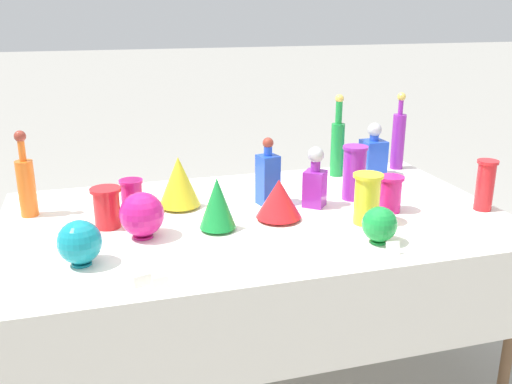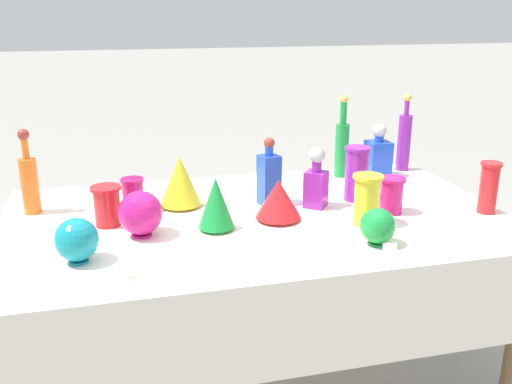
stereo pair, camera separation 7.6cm
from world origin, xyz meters
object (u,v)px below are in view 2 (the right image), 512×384
object	(u,v)px
tall_bottle_1	(404,139)
slender_vase_5	(392,194)
slender_vase_1	(356,172)
cardboard_box_behind_left	(148,238)
slender_vase_3	(489,186)
round_bowl_0	(378,226)
slender_vase_4	(107,204)
tall_bottle_0	(29,181)
slender_vase_2	(367,198)
round_bowl_2	(77,240)
fluted_vase_2	(216,203)
square_decanter_0	(378,155)
tall_bottle_2	(342,145)
fluted_vase_0	(278,199)
square_decanter_2	(316,181)
fluted_vase_1	(180,181)
cardboard_box_behind_right	(173,264)
square_decanter_1	(269,177)
round_bowl_1	(141,213)
slender_vase_0	(133,194)

from	to	relation	value
tall_bottle_1	slender_vase_5	size ratio (longest dim) A/B	2.64
slender_vase_5	slender_vase_1	bearing A→B (deg)	111.94
slender_vase_1	cardboard_box_behind_left	size ratio (longest dim) A/B	0.51
slender_vase_3	round_bowl_0	world-z (taller)	slender_vase_3
slender_vase_4	slender_vase_5	distance (m)	1.13
tall_bottle_0	slender_vase_2	xyz separation A→B (m)	(1.27, -0.45, -0.03)
slender_vase_3	round_bowl_2	bearing A→B (deg)	-176.81
slender_vase_2	round_bowl_0	xyz separation A→B (m)	(-0.04, -0.19, -0.04)
slender_vase_3	fluted_vase_2	world-z (taller)	slender_vase_3
square_decanter_0	slender_vase_5	size ratio (longest dim) A/B	1.77
tall_bottle_2	slender_vase_5	distance (m)	0.55
square_decanter_0	fluted_vase_0	bearing A→B (deg)	-144.39
square_decanter_0	slender_vase_2	size ratio (longest dim) A/B	1.33
square_decanter_2	fluted_vase_1	distance (m)	0.57
round_bowl_2	cardboard_box_behind_right	bearing A→B (deg)	71.33
tall_bottle_1	slender_vase_3	bearing A→B (deg)	-87.57
cardboard_box_behind_left	cardboard_box_behind_right	xyz separation A→B (m)	(0.12, -0.33, -0.05)
slender_vase_5	round_bowl_0	world-z (taller)	slender_vase_5
fluted_vase_0	square_decanter_2	bearing A→B (deg)	29.31
fluted_vase_0	round_bowl_2	distance (m)	0.78
slender_vase_1	round_bowl_2	distance (m)	1.20
square_decanter_2	slender_vase_1	size ratio (longest dim) A/B	1.09
slender_vase_5	round_bowl_2	size ratio (longest dim) A/B	0.98
square_decanter_0	round_bowl_2	size ratio (longest dim) A/B	1.73
square_decanter_2	tall_bottle_0	bearing A→B (deg)	169.56
square_decanter_1	fluted_vase_1	world-z (taller)	square_decanter_1
slender_vase_3	round_bowl_1	world-z (taller)	slender_vase_3
slender_vase_0	round_bowl_0	distance (m)	0.99
square_decanter_1	fluted_vase_1	size ratio (longest dim) A/B	1.33
slender_vase_2	round_bowl_1	world-z (taller)	slender_vase_2
round_bowl_0	square_decanter_2	bearing A→B (deg)	99.90
slender_vase_2	slender_vase_3	xyz separation A→B (m)	(0.54, 0.01, 0.01)
square_decanter_2	tall_bottle_2	bearing A→B (deg)	55.24
tall_bottle_0	tall_bottle_2	size ratio (longest dim) A/B	0.87
fluted_vase_2	cardboard_box_behind_right	bearing A→B (deg)	94.03
slender_vase_5	fluted_vase_1	world-z (taller)	fluted_vase_1
tall_bottle_1	tall_bottle_0	bearing A→B (deg)	-173.02
fluted_vase_2	fluted_vase_0	bearing A→B (deg)	9.22
slender_vase_5	tall_bottle_1	bearing A→B (deg)	58.40
slender_vase_1	slender_vase_4	bearing A→B (deg)	-177.32
round_bowl_2	slender_vase_3	bearing A→B (deg)	3.19
slender_vase_1	round_bowl_1	size ratio (longest dim) A/B	1.38
cardboard_box_behind_right	tall_bottle_2	bearing A→B (deg)	-33.12
tall_bottle_0	round_bowl_2	world-z (taller)	tall_bottle_0
slender_vase_3	fluted_vase_2	distance (m)	1.11
tall_bottle_2	slender_vase_3	xyz separation A→B (m)	(0.38, -0.63, -0.05)
square_decanter_2	fluted_vase_1	world-z (taller)	square_decanter_2
square_decanter_2	fluted_vase_1	size ratio (longest dim) A/B	1.18
fluted_vase_2	cardboard_box_behind_left	distance (m)	1.57
square_decanter_0	slender_vase_4	bearing A→B (deg)	-164.55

